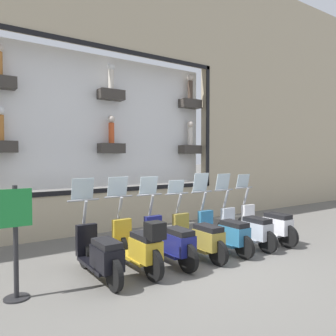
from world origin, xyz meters
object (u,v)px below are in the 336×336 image
object	(u,v)px
scooter_black_6	(100,254)
scooter_olive_3	(199,237)
scooter_teal_2	(225,233)
scooter_white_0	(268,224)
scooter_yellow_5	(139,246)
shop_sign_post	(16,238)
scooter_silver_1	(248,229)
scooter_navy_4	(170,242)

from	to	relation	value
scooter_black_6	scooter_olive_3	bearing A→B (deg)	-90.16
scooter_teal_2	scooter_black_6	world-z (taller)	scooter_teal_2
scooter_white_0	scooter_yellow_5	bearing A→B (deg)	90.87
scooter_olive_3	scooter_black_6	xyz separation A→B (m)	(0.01, 2.15, 0.01)
scooter_black_6	scooter_teal_2	bearing A→B (deg)	-90.04
scooter_yellow_5	shop_sign_post	world-z (taller)	scooter_yellow_5
scooter_white_0	scooter_black_6	distance (m)	4.29
scooter_silver_1	scooter_navy_4	xyz separation A→B (m)	(0.00, 2.15, 0.01)
scooter_navy_4	scooter_yellow_5	size ratio (longest dim) A/B	1.00
scooter_olive_3	scooter_yellow_5	world-z (taller)	scooter_yellow_5
scooter_navy_4	scooter_yellow_5	distance (m)	0.72
scooter_navy_4	scooter_black_6	world-z (taller)	scooter_black_6
scooter_navy_4	shop_sign_post	world-z (taller)	shop_sign_post
scooter_silver_1	shop_sign_post	distance (m)	4.89
scooter_yellow_5	scooter_teal_2	bearing A→B (deg)	-88.58
scooter_olive_3	scooter_navy_4	world-z (taller)	scooter_navy_4
scooter_white_0	scooter_black_6	world-z (taller)	scooter_black_6
scooter_yellow_5	scooter_white_0	bearing A→B (deg)	-89.13
scooter_yellow_5	shop_sign_post	size ratio (longest dim) A/B	1.09
scooter_silver_1	scooter_black_6	distance (m)	3.58
scooter_yellow_5	scooter_olive_3	bearing A→B (deg)	-88.02
scooter_silver_1	scooter_teal_2	world-z (taller)	scooter_teal_2
scooter_teal_2	scooter_black_6	bearing A→B (deg)	89.96
scooter_teal_2	scooter_olive_3	world-z (taller)	scooter_teal_2
scooter_teal_2	scooter_black_6	distance (m)	2.86
scooter_yellow_5	scooter_black_6	size ratio (longest dim) A/B	1.00
scooter_olive_3	scooter_black_6	world-z (taller)	scooter_black_6
scooter_silver_1	scooter_white_0	bearing A→B (deg)	-89.84
scooter_silver_1	scooter_teal_2	xyz separation A→B (m)	(0.00, 0.72, 0.00)
scooter_white_0	scooter_teal_2	xyz separation A→B (m)	(-0.00, 1.43, -0.01)
scooter_silver_1	scooter_olive_3	bearing A→B (deg)	90.11
scooter_teal_2	scooter_black_6	size ratio (longest dim) A/B	1.00
scooter_white_0	scooter_navy_4	size ratio (longest dim) A/B	1.00
scooter_silver_1	shop_sign_post	size ratio (longest dim) A/B	1.08
scooter_olive_3	scooter_navy_4	xyz separation A→B (m)	(0.01, 0.72, 0.02)
scooter_white_0	shop_sign_post	xyz separation A→B (m)	(-0.00, 5.58, 0.46)
scooter_white_0	shop_sign_post	distance (m)	5.60
scooter_silver_1	scooter_black_6	bearing A→B (deg)	89.95
scooter_silver_1	scooter_teal_2	distance (m)	0.72
scooter_white_0	scooter_olive_3	bearing A→B (deg)	90.13
scooter_olive_3	scooter_yellow_5	size ratio (longest dim) A/B	0.99
scooter_silver_1	scooter_yellow_5	distance (m)	2.86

